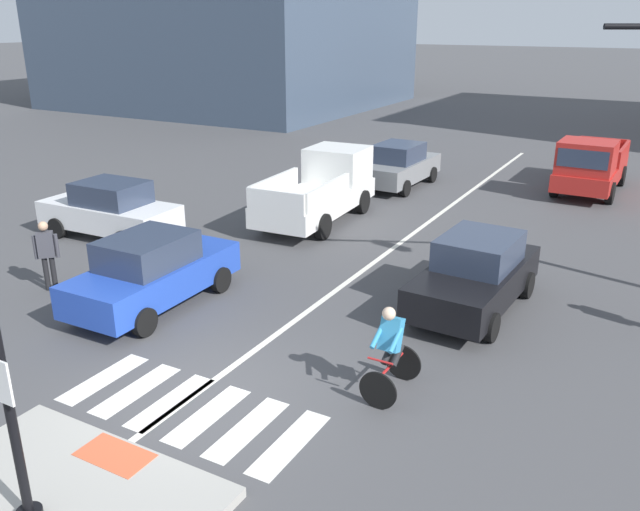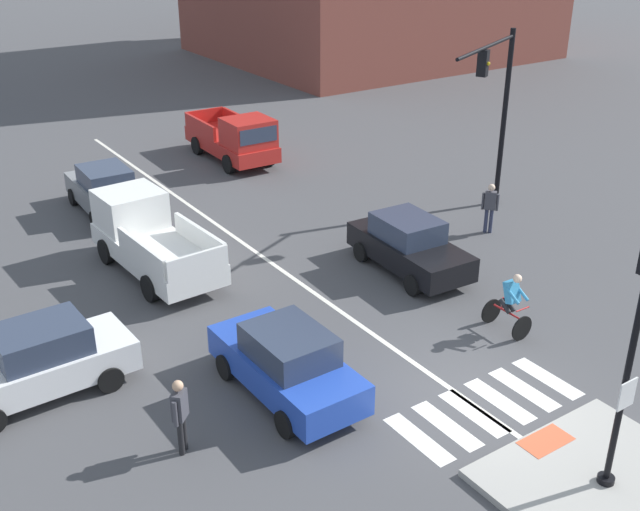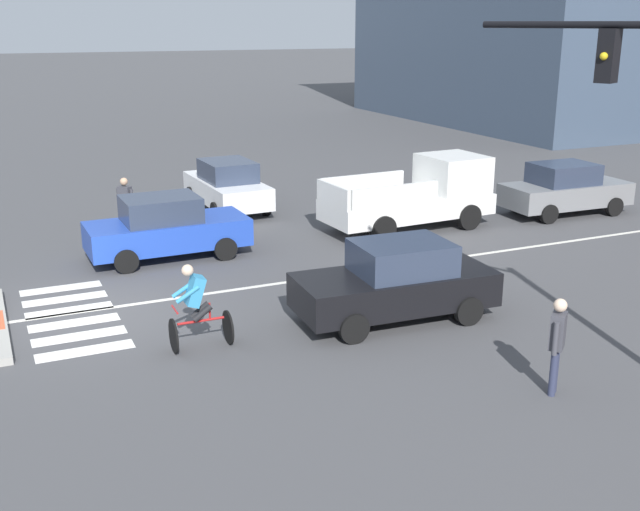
% 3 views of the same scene
% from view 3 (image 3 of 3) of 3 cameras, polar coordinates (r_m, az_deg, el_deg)
% --- Properties ---
extents(ground_plane, '(300.00, 300.00, 0.00)m').
position_cam_3_polar(ground_plane, '(16.94, -16.56, -4.15)').
color(ground_plane, '#474749').
extents(crosswalk_stripe_a, '(0.44, 1.80, 0.01)m').
position_cam_3_polar(crosswalk_stripe_a, '(18.71, -18.71, -2.33)').
color(crosswalk_stripe_a, silver).
rests_on(crosswalk_stripe_a, ground).
extents(crosswalk_stripe_b, '(0.44, 1.80, 0.01)m').
position_cam_3_polar(crosswalk_stripe_b, '(17.98, -18.44, -3.08)').
color(crosswalk_stripe_b, silver).
rests_on(crosswalk_stripe_b, ground).
extents(crosswalk_stripe_c, '(0.44, 1.80, 0.01)m').
position_cam_3_polar(crosswalk_stripe_c, '(17.26, -18.14, -3.89)').
color(crosswalk_stripe_c, silver).
rests_on(crosswalk_stripe_c, ground).
extents(crosswalk_stripe_d, '(0.44, 1.80, 0.01)m').
position_cam_3_polar(crosswalk_stripe_d, '(16.54, -17.81, -4.78)').
color(crosswalk_stripe_d, silver).
rests_on(crosswalk_stripe_d, ground).
extents(crosswalk_stripe_e, '(0.44, 1.80, 0.01)m').
position_cam_3_polar(crosswalk_stripe_e, '(15.82, -17.46, -5.74)').
color(crosswalk_stripe_e, silver).
rests_on(crosswalk_stripe_e, ground).
extents(crosswalk_stripe_f, '(0.44, 1.80, 0.01)m').
position_cam_3_polar(crosswalk_stripe_f, '(15.11, -17.07, -6.80)').
color(crosswalk_stripe_f, silver).
rests_on(crosswalk_stripe_f, ground).
extents(lane_centre_line, '(0.14, 28.00, 0.01)m').
position_cam_3_polar(lane_centre_line, '(20.74, 11.74, 0.09)').
color(lane_centre_line, silver).
rests_on(lane_centre_line, ground).
extents(car_black_eastbound_mid, '(2.01, 4.18, 1.64)m').
position_cam_3_polar(car_black_eastbound_mid, '(15.76, 5.69, -1.95)').
color(car_black_eastbound_mid, black).
rests_on(car_black_eastbound_mid, ground).
extents(car_blue_westbound_near, '(1.89, 4.12, 1.64)m').
position_cam_3_polar(car_blue_westbound_near, '(20.20, -11.38, 2.04)').
color(car_blue_westbound_near, '#2347B7').
rests_on(car_blue_westbound_near, ground).
extents(car_white_cross_left, '(4.15, 1.95, 1.64)m').
position_cam_3_polar(car_white_cross_left, '(25.17, -6.92, 5.19)').
color(car_white_cross_left, white).
rests_on(car_white_cross_left, ground).
extents(car_grey_westbound_distant, '(1.95, 4.15, 1.64)m').
position_cam_3_polar(car_grey_westbound_distant, '(25.67, 17.75, 4.73)').
color(car_grey_westbound_distant, slate).
rests_on(car_grey_westbound_distant, ground).
extents(pickup_truck_white_westbound_far, '(2.26, 5.19, 2.08)m').
position_cam_3_polar(pickup_truck_white_westbound_far, '(23.03, 7.53, 4.49)').
color(pickup_truck_white_westbound_far, white).
rests_on(pickup_truck_white_westbound_far, ground).
extents(cyclist, '(0.67, 1.10, 1.68)m').
position_cam_3_polar(cyclist, '(14.42, -9.17, -3.67)').
color(cyclist, black).
rests_on(cyclist, ground).
extents(pedestrian_at_curb_left, '(0.42, 0.41, 1.67)m').
position_cam_3_polar(pedestrian_at_curb_left, '(22.68, -14.28, 3.92)').
color(pedestrian_at_curb_left, black).
rests_on(pedestrian_at_curb_left, ground).
extents(pedestrian_waiting_far_side, '(0.40, 0.44, 1.67)m').
position_cam_3_polar(pedestrian_waiting_far_side, '(13.08, 17.22, -5.93)').
color(pedestrian_waiting_far_side, '#2D334C').
rests_on(pedestrian_waiting_far_side, ground).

